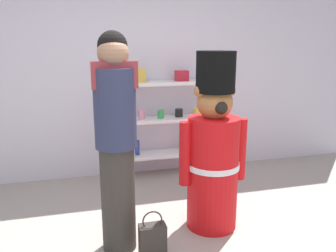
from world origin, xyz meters
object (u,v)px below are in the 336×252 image
at_px(merchandise_shelf, 160,116).
at_px(shopping_bag, 153,242).
at_px(teddy_bear_guard, 213,152).
at_px(person_shopper, 116,139).

distance_m(merchandise_shelf, shopping_bag, 1.95).
distance_m(merchandise_shelf, teddy_bear_guard, 1.40).
relative_size(merchandise_shelf, person_shopper, 0.86).
height_order(person_shopper, shopping_bag, person_shopper).
distance_m(teddy_bear_guard, shopping_bag, 0.94).
bearing_deg(merchandise_shelf, person_shopper, -115.25).
bearing_deg(shopping_bag, teddy_bear_guard, 31.21).
distance_m(merchandise_shelf, person_shopper, 1.70).
height_order(merchandise_shelf, teddy_bear_guard, teddy_bear_guard).
relative_size(teddy_bear_guard, shopping_bag, 3.82).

